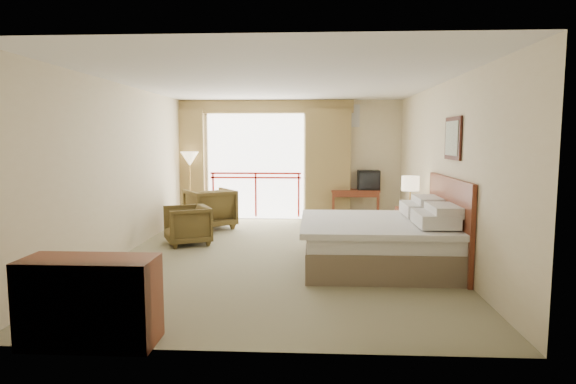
# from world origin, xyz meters

# --- Properties ---
(floor) EXTENTS (7.00, 7.00, 0.00)m
(floor) POSITION_xyz_m (0.00, 0.00, 0.00)
(floor) COLOR #7E7957
(floor) RESTS_ON ground
(ceiling) EXTENTS (7.00, 7.00, 0.00)m
(ceiling) POSITION_xyz_m (0.00, 0.00, 2.70)
(ceiling) COLOR white
(ceiling) RESTS_ON wall_back
(wall_back) EXTENTS (5.00, 0.00, 5.00)m
(wall_back) POSITION_xyz_m (0.00, 3.50, 1.35)
(wall_back) COLOR beige
(wall_back) RESTS_ON ground
(wall_front) EXTENTS (5.00, 0.00, 5.00)m
(wall_front) POSITION_xyz_m (0.00, -3.50, 1.35)
(wall_front) COLOR beige
(wall_front) RESTS_ON ground
(wall_left) EXTENTS (0.00, 7.00, 7.00)m
(wall_left) POSITION_xyz_m (-2.50, 0.00, 1.35)
(wall_left) COLOR beige
(wall_left) RESTS_ON ground
(wall_right) EXTENTS (0.00, 7.00, 7.00)m
(wall_right) POSITION_xyz_m (2.50, 0.00, 1.35)
(wall_right) COLOR beige
(wall_right) RESTS_ON ground
(balcony_door) EXTENTS (2.40, 0.00, 2.40)m
(balcony_door) POSITION_xyz_m (-0.80, 3.48, 1.20)
(balcony_door) COLOR white
(balcony_door) RESTS_ON wall_back
(balcony_railing) EXTENTS (2.09, 0.03, 1.02)m
(balcony_railing) POSITION_xyz_m (-0.80, 3.46, 0.81)
(balcony_railing) COLOR #B2190F
(balcony_railing) RESTS_ON wall_back
(curtain_left) EXTENTS (1.00, 0.26, 2.50)m
(curtain_left) POSITION_xyz_m (-2.45, 3.35, 1.25)
(curtain_left) COLOR olive
(curtain_left) RESTS_ON wall_back
(curtain_right) EXTENTS (1.00, 0.26, 2.50)m
(curtain_right) POSITION_xyz_m (0.85, 3.35, 1.25)
(curtain_right) COLOR olive
(curtain_right) RESTS_ON wall_back
(valance) EXTENTS (4.40, 0.22, 0.28)m
(valance) POSITION_xyz_m (-0.80, 3.38, 2.55)
(valance) COLOR olive
(valance) RESTS_ON wall_back
(hvac_vent) EXTENTS (0.50, 0.04, 0.50)m
(hvac_vent) POSITION_xyz_m (1.30, 3.47, 2.35)
(hvac_vent) COLOR silver
(hvac_vent) RESTS_ON wall_back
(bed) EXTENTS (2.13, 2.06, 0.97)m
(bed) POSITION_xyz_m (1.50, -0.60, 0.38)
(bed) COLOR brown
(bed) RESTS_ON floor
(headboard) EXTENTS (0.06, 2.10, 1.30)m
(headboard) POSITION_xyz_m (2.46, -0.60, 0.65)
(headboard) COLOR #612111
(headboard) RESTS_ON wall_right
(framed_art) EXTENTS (0.04, 0.72, 0.60)m
(framed_art) POSITION_xyz_m (2.47, -0.60, 1.85)
(framed_art) COLOR black
(framed_art) RESTS_ON wall_right
(nightstand) EXTENTS (0.47, 0.56, 0.65)m
(nightstand) POSITION_xyz_m (2.20, 0.82, 0.32)
(nightstand) COLOR #612111
(nightstand) RESTS_ON floor
(table_lamp) EXTENTS (0.30, 0.30, 0.54)m
(table_lamp) POSITION_xyz_m (2.20, 0.87, 1.06)
(table_lamp) COLOR tan
(table_lamp) RESTS_ON nightstand
(phone) EXTENTS (0.19, 0.15, 0.08)m
(phone) POSITION_xyz_m (2.15, 0.67, 0.69)
(phone) COLOR black
(phone) RESTS_ON nightstand
(desk) EXTENTS (1.07, 0.52, 0.70)m
(desk) POSITION_xyz_m (1.46, 3.39, 0.55)
(desk) COLOR #612111
(desk) RESTS_ON floor
(tv) EXTENTS (0.48, 0.38, 0.44)m
(tv) POSITION_xyz_m (1.76, 3.33, 0.92)
(tv) COLOR black
(tv) RESTS_ON desk
(coffee_maker) EXTENTS (0.14, 0.14, 0.28)m
(coffee_maker) POSITION_xyz_m (1.11, 3.34, 0.84)
(coffee_maker) COLOR black
(coffee_maker) RESTS_ON desk
(cup) EXTENTS (0.08, 0.08, 0.09)m
(cup) POSITION_xyz_m (1.26, 3.29, 0.74)
(cup) COLOR white
(cup) RESTS_ON desk
(wastebasket) EXTENTS (0.28, 0.28, 0.33)m
(wastebasket) POSITION_xyz_m (0.95, 2.45, 0.17)
(wastebasket) COLOR black
(wastebasket) RESTS_ON floor
(armchair_far) EXTENTS (1.23, 1.24, 0.82)m
(armchair_far) POSITION_xyz_m (-1.60, 2.22, 0.00)
(armchair_far) COLOR #483819
(armchair_far) RESTS_ON floor
(armchair_near) EXTENTS (0.99, 0.98, 0.68)m
(armchair_near) POSITION_xyz_m (-1.67, 0.70, 0.00)
(armchair_near) COLOR #483819
(armchair_near) RESTS_ON floor
(side_table) EXTENTS (0.50, 0.50, 0.55)m
(side_table) POSITION_xyz_m (-1.82, 1.56, 0.38)
(side_table) COLOR black
(side_table) RESTS_ON floor
(book) EXTENTS (0.24, 0.26, 0.02)m
(book) POSITION_xyz_m (-1.82, 1.56, 0.55)
(book) COLOR white
(book) RESTS_ON side_table
(floor_lamp) EXTENTS (0.40, 0.40, 1.55)m
(floor_lamp) POSITION_xyz_m (-2.22, 3.05, 1.34)
(floor_lamp) COLOR tan
(floor_lamp) RESTS_ON floor
(dresser) EXTENTS (1.19, 0.50, 0.79)m
(dresser) POSITION_xyz_m (-1.48, -3.41, 0.40)
(dresser) COLOR #612111
(dresser) RESTS_ON floor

